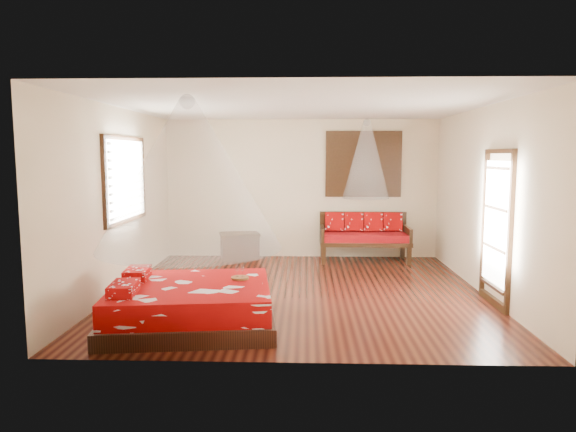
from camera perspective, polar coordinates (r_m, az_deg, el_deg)
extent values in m
cube|color=black|center=(7.97, 1.30, -8.41)|extent=(5.50, 5.50, 0.02)
cube|color=white|center=(7.73, 1.36, 12.22)|extent=(5.50, 5.50, 0.02)
cube|color=beige|center=(8.23, -18.28, 1.72)|extent=(0.02, 5.50, 2.80)
cube|color=beige|center=(8.17, 21.08, 1.57)|extent=(0.02, 5.50, 2.80)
cube|color=beige|center=(10.47, 1.50, 3.05)|extent=(5.50, 0.02, 2.80)
cube|color=beige|center=(4.98, 0.98, -1.00)|extent=(5.50, 0.02, 2.80)
cube|color=black|center=(6.55, -10.62, -10.89)|extent=(2.18, 2.02, 0.20)
cube|color=#940404|center=(6.48, -10.67, -8.78)|extent=(2.07, 1.91, 0.30)
cube|color=#940404|center=(6.18, -17.78, -7.67)|extent=(0.34, 0.55, 0.13)
cube|color=#940404|center=(6.90, -16.40, -6.14)|extent=(0.34, 0.55, 0.13)
cube|color=black|center=(9.85, 3.99, -4.18)|extent=(0.08, 0.08, 0.42)
cube|color=black|center=(10.04, 13.31, -4.14)|extent=(0.08, 0.08, 0.42)
cube|color=black|center=(10.49, 3.86, -3.50)|extent=(0.08, 0.08, 0.42)
cube|color=black|center=(10.67, 12.62, -3.48)|extent=(0.08, 0.08, 0.42)
cube|color=black|center=(10.20, 8.50, -2.89)|extent=(1.74, 0.77, 0.08)
cube|color=maroon|center=(10.18, 8.51, -2.28)|extent=(1.68, 0.71, 0.14)
cube|color=black|center=(10.50, 8.31, -1.01)|extent=(1.74, 0.06, 0.55)
cube|color=black|center=(10.11, 3.82, -1.99)|extent=(0.06, 0.77, 0.30)
cube|color=black|center=(10.30, 13.11, -1.99)|extent=(0.06, 0.77, 0.30)
cube|color=#940404|center=(10.32, 5.18, -0.69)|extent=(0.37, 0.19, 0.38)
cube|color=#940404|center=(10.35, 7.32, -0.69)|extent=(0.37, 0.19, 0.38)
cube|color=#940404|center=(10.39, 9.45, -0.70)|extent=(0.37, 0.19, 0.38)
cube|color=#940404|center=(10.45, 11.55, -0.70)|extent=(0.37, 0.19, 0.38)
cube|color=black|center=(10.39, -5.39, -3.46)|extent=(0.84, 0.69, 0.48)
cube|color=black|center=(10.35, -5.41, -2.03)|extent=(0.88, 0.74, 0.05)
cube|color=black|center=(10.48, 8.38, 5.72)|extent=(1.52, 0.06, 1.32)
cube|color=black|center=(10.47, 8.39, 5.72)|extent=(1.35, 0.04, 1.10)
cube|color=black|center=(8.38, -17.62, 3.88)|extent=(0.08, 1.74, 1.34)
cube|color=silver|center=(8.37, -17.37, 3.89)|extent=(0.04, 1.54, 1.10)
cube|color=black|center=(7.63, 22.15, -1.45)|extent=(0.08, 1.02, 2.16)
cube|color=white|center=(7.61, 22.04, -0.70)|extent=(0.03, 0.82, 1.70)
cylinder|color=brown|center=(6.63, -5.37, -6.87)|extent=(0.23, 0.23, 0.03)
cone|color=white|center=(6.25, -10.96, 4.59)|extent=(2.22, 2.22, 1.80)
cone|color=white|center=(10.01, 8.69, 6.25)|extent=(0.89, 0.89, 1.50)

